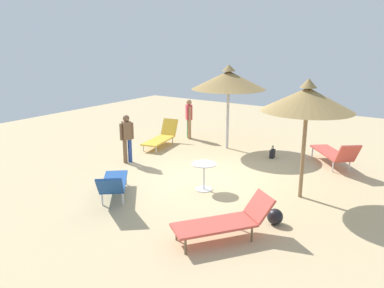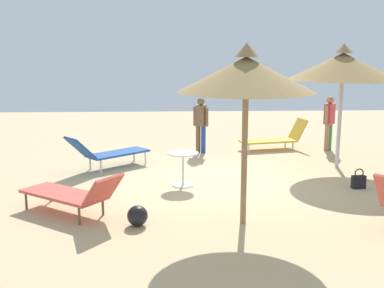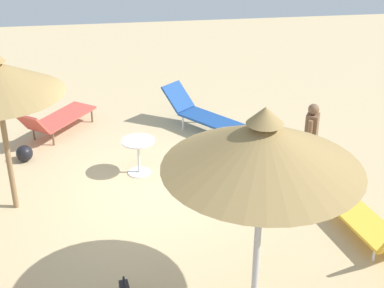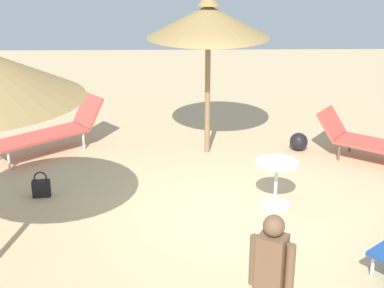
{
  "view_description": "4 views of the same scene",
  "coord_description": "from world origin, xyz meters",
  "px_view_note": "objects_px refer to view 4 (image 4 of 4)",
  "views": [
    {
      "loc": [
        -8.78,
        -5.28,
        3.8
      ],
      "look_at": [
        -0.03,
        0.67,
        0.92
      ],
      "focal_mm": 36.18,
      "sensor_mm": 36.0,
      "label": 1
    },
    {
      "loc": [
        -1.04,
        -9.89,
        2.83
      ],
      "look_at": [
        -0.59,
        0.33,
        0.78
      ],
      "focal_mm": 44.35,
      "sensor_mm": 36.0,
      "label": 2
    },
    {
      "loc": [
        9.12,
        -0.48,
        5.68
      ],
      "look_at": [
        -0.33,
        0.76,
        0.81
      ],
      "focal_mm": 53.9,
      "sensor_mm": 36.0,
      "label": 3
    },
    {
      "loc": [
        0.61,
        7.67,
        4.01
      ],
      "look_at": [
        0.46,
        -0.3,
        0.98
      ],
      "focal_mm": 54.09,
      "sensor_mm": 36.0,
      "label": 4
    }
  ],
  "objects_px": {
    "lounge_chair_near_left": "(53,130)",
    "lounge_chair_far_left": "(369,140)",
    "handbag": "(41,188)",
    "beach_ball": "(299,142)",
    "side_table_round": "(276,176)",
    "person_standing_back": "(271,279)",
    "parasol_umbrella_edge": "(208,21)"
  },
  "relations": [
    {
      "from": "lounge_chair_near_left",
      "to": "lounge_chair_far_left",
      "type": "xyz_separation_m",
      "value": [
        -5.76,
        0.56,
        -0.04
      ]
    },
    {
      "from": "handbag",
      "to": "lounge_chair_near_left",
      "type": "bearing_deg",
      "value": -84.32
    },
    {
      "from": "lounge_chair_far_left",
      "to": "beach_ball",
      "type": "height_order",
      "value": "lounge_chair_far_left"
    },
    {
      "from": "lounge_chair_near_left",
      "to": "side_table_round",
      "type": "height_order",
      "value": "lounge_chair_near_left"
    },
    {
      "from": "lounge_chair_far_left",
      "to": "beach_ball",
      "type": "xyz_separation_m",
      "value": [
        1.14,
        -0.56,
        -0.22
      ]
    },
    {
      "from": "side_table_round",
      "to": "lounge_chair_near_left",
      "type": "bearing_deg",
      "value": -31.07
    },
    {
      "from": "person_standing_back",
      "to": "beach_ball",
      "type": "distance_m",
      "value": 5.74
    },
    {
      "from": "parasol_umbrella_edge",
      "to": "person_standing_back",
      "type": "relative_size",
      "value": 1.91
    },
    {
      "from": "lounge_chair_near_left",
      "to": "handbag",
      "type": "height_order",
      "value": "lounge_chair_near_left"
    },
    {
      "from": "lounge_chair_near_left",
      "to": "handbag",
      "type": "xyz_separation_m",
      "value": [
        -0.19,
        1.92,
        -0.28
      ]
    },
    {
      "from": "parasol_umbrella_edge",
      "to": "lounge_chair_near_left",
      "type": "relative_size",
      "value": 1.45
    },
    {
      "from": "handbag",
      "to": "lounge_chair_far_left",
      "type": "bearing_deg",
      "value": -166.22
    },
    {
      "from": "lounge_chair_near_left",
      "to": "side_table_round",
      "type": "distance_m",
      "value": 4.45
    },
    {
      "from": "side_table_round",
      "to": "lounge_chair_far_left",
      "type": "bearing_deg",
      "value": -138.18
    },
    {
      "from": "parasol_umbrella_edge",
      "to": "handbag",
      "type": "xyz_separation_m",
      "value": [
        2.69,
        1.87,
        -2.28
      ]
    },
    {
      "from": "lounge_chair_far_left",
      "to": "handbag",
      "type": "xyz_separation_m",
      "value": [
        5.57,
        1.37,
        -0.24
      ]
    },
    {
      "from": "person_standing_back",
      "to": "beach_ball",
      "type": "height_order",
      "value": "person_standing_back"
    },
    {
      "from": "parasol_umbrella_edge",
      "to": "side_table_round",
      "type": "distance_m",
      "value": 3.11
    },
    {
      "from": "lounge_chair_near_left",
      "to": "beach_ball",
      "type": "relative_size",
      "value": 5.95
    },
    {
      "from": "side_table_round",
      "to": "beach_ball",
      "type": "bearing_deg",
      "value": -109.21
    },
    {
      "from": "lounge_chair_near_left",
      "to": "handbag",
      "type": "relative_size",
      "value": 4.76
    },
    {
      "from": "parasol_umbrella_edge",
      "to": "lounge_chair_near_left",
      "type": "bearing_deg",
      "value": -1.13
    },
    {
      "from": "parasol_umbrella_edge",
      "to": "handbag",
      "type": "bearing_deg",
      "value": 34.82
    },
    {
      "from": "lounge_chair_far_left",
      "to": "handbag",
      "type": "distance_m",
      "value": 5.74
    },
    {
      "from": "lounge_chair_near_left",
      "to": "lounge_chair_far_left",
      "type": "height_order",
      "value": "lounge_chair_near_left"
    },
    {
      "from": "lounge_chair_far_left",
      "to": "person_standing_back",
      "type": "distance_m",
      "value": 5.59
    },
    {
      "from": "side_table_round",
      "to": "beach_ball",
      "type": "xyz_separation_m",
      "value": [
        -0.8,
        -2.3,
        -0.32
      ]
    },
    {
      "from": "handbag",
      "to": "side_table_round",
      "type": "relative_size",
      "value": 0.59
    },
    {
      "from": "lounge_chair_near_left",
      "to": "beach_ball",
      "type": "bearing_deg",
      "value": 179.99
    },
    {
      "from": "side_table_round",
      "to": "beach_ball",
      "type": "relative_size",
      "value": 2.11
    },
    {
      "from": "side_table_round",
      "to": "parasol_umbrella_edge",
      "type": "bearing_deg",
      "value": -67.29
    },
    {
      "from": "person_standing_back",
      "to": "side_table_round",
      "type": "relative_size",
      "value": 2.15
    }
  ]
}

